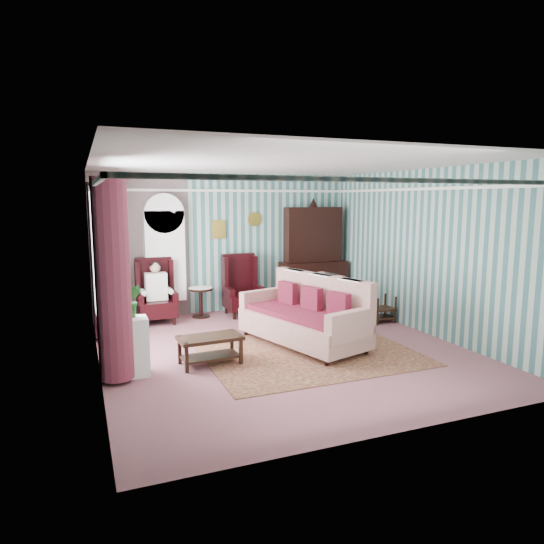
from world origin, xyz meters
name	(u,v)px	position (x,y,z in m)	size (l,w,h in m)	color
floor	(283,350)	(0.00, 0.00, 0.00)	(6.00, 6.00, 0.00)	#97585E
room_shell	(241,224)	(-0.62, 0.18, 2.01)	(5.53, 6.02, 2.91)	#396868
bookcase	(165,263)	(-1.35, 2.84, 1.12)	(0.80, 0.28, 2.24)	white
dresser_hutch	(314,254)	(1.90, 2.72, 1.18)	(1.50, 0.56, 2.36)	black
wingback_left	(156,291)	(-1.60, 2.45, 0.62)	(0.76, 0.80, 1.25)	black
wingback_right	(243,285)	(0.15, 2.45, 0.62)	(0.76, 0.80, 1.25)	black
seated_woman	(156,293)	(-1.60, 2.45, 0.59)	(0.44, 0.40, 1.18)	silver
round_side_table	(201,303)	(-0.70, 2.60, 0.30)	(0.50, 0.50, 0.60)	black
nest_table	(382,308)	(2.47, 0.90, 0.27)	(0.45, 0.38, 0.54)	black
plant_stand	(127,348)	(-2.40, -0.30, 0.40)	(0.55, 0.35, 0.80)	silver
rug	(308,352)	(0.30, -0.30, 0.01)	(3.20, 2.60, 0.01)	#50231A
sofa	(302,311)	(0.41, 0.14, 0.57)	(2.28, 0.93, 1.14)	beige
floral_armchair	(318,301)	(1.20, 1.13, 0.47)	(0.80, 0.89, 0.94)	#BEB293
coffee_table	(210,350)	(-1.25, -0.25, 0.21)	(0.91, 0.49, 0.42)	black
potted_plant_a	(118,305)	(-2.49, -0.36, 1.00)	(0.36, 0.31, 0.40)	#285B1C
potted_plant_b	(132,301)	(-2.31, -0.24, 1.02)	(0.24, 0.20, 0.44)	#254D18
potted_plant_c	(120,304)	(-2.47, -0.25, 0.99)	(0.22, 0.22, 0.39)	#26591B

